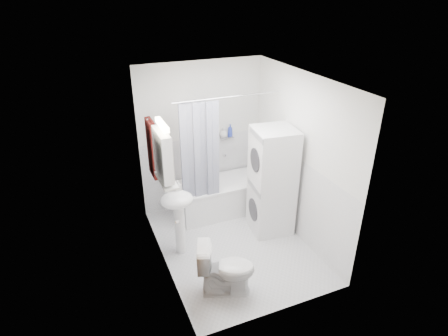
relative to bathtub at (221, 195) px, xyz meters
name	(u,v)px	position (x,y,z in m)	size (l,w,h in m)	color
floor	(234,245)	(-0.17, -0.92, -0.30)	(2.60, 2.60, 0.00)	#BCBCC0
room_walls	(235,151)	(-0.17, -0.92, 1.19)	(2.60, 2.60, 2.60)	silver
wainscot	(226,200)	(-0.17, -0.63, 0.30)	(1.98, 2.58, 2.58)	white
door	(177,222)	(-1.12, -1.47, 0.70)	(0.05, 2.00, 2.00)	brown
bathtub	(221,195)	(0.00, 0.00, 0.00)	(1.41, 0.67, 0.54)	white
tub_spout	(224,154)	(0.20, 0.33, 0.56)	(0.04, 0.04, 0.12)	silver
curtain_rod	(228,97)	(0.00, -0.27, 1.70)	(0.02, 0.02, 1.59)	silver
shower_curtain	(200,152)	(-0.42, -0.27, 0.95)	(0.55, 0.02, 1.45)	#121A41
sink	(178,209)	(-0.92, -0.76, 0.41)	(0.44, 0.37, 1.04)	white
medicine_cabinet	(163,154)	(-1.07, -0.82, 1.27)	(0.13, 0.50, 0.71)	white
shelf	(166,180)	(-1.06, -0.82, 0.90)	(0.18, 0.54, 0.03)	silver
shower_caddy	(227,137)	(0.25, 0.32, 0.85)	(0.22, 0.06, 0.02)	silver
towel	(151,147)	(-1.11, -0.29, 1.14)	(0.07, 0.34, 0.81)	#4D110E
washer_dryer	(272,182)	(0.51, -0.74, 0.52)	(0.64, 0.64, 1.62)	white
toilet	(226,269)	(-0.62, -1.69, 0.04)	(0.39, 0.69, 0.68)	white
soap_pump	(178,189)	(-0.88, -0.67, 0.65)	(0.08, 0.17, 0.08)	gray
shelf_bottle	(169,182)	(-1.06, -0.97, 0.95)	(0.07, 0.18, 0.07)	gray
shelf_cup	(164,172)	(-1.06, -0.70, 0.97)	(0.10, 0.09, 0.10)	gray
shampoo_a	(223,134)	(0.18, 0.32, 0.93)	(0.13, 0.17, 0.13)	gray
shampoo_b	(230,134)	(0.30, 0.32, 0.90)	(0.08, 0.21, 0.08)	#2B3EAD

